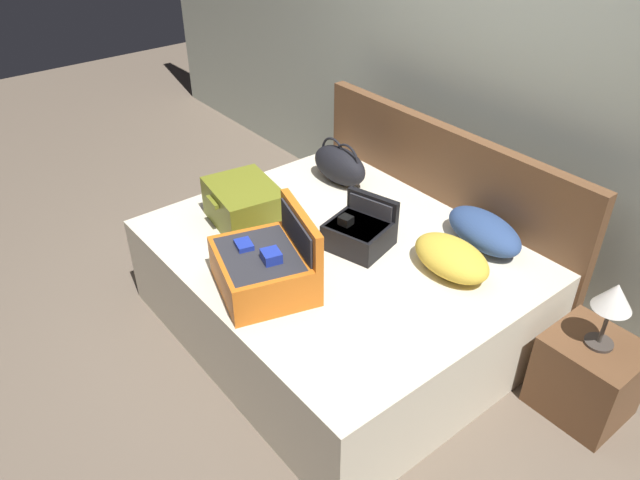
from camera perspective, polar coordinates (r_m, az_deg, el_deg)
ground_plane at (r=3.61m, az=-3.47°, el=-10.51°), size 12.00×12.00×0.00m
back_wall at (r=3.95m, az=16.31°, el=14.62°), size 8.00×0.10×2.60m
bed at (r=3.60m, az=1.56°, el=-4.44°), size 2.03×1.66×0.58m
headboard at (r=3.98m, az=11.28°, el=3.26°), size 2.07×0.08×1.06m
hard_case_large at (r=3.06m, az=-5.16°, el=-2.50°), size 0.61×0.58×0.41m
hard_case_medium at (r=3.60m, az=-7.13°, el=3.34°), size 0.51×0.43×0.25m
hard_case_small at (r=3.39m, az=3.73°, el=0.79°), size 0.39×0.38×0.27m
duffel_bag at (r=4.02m, az=1.86°, el=7.07°), size 0.44×0.23×0.30m
pillow_near_headboard at (r=3.52m, az=15.15°, el=0.84°), size 0.55×0.35×0.18m
pillow_center_head at (r=3.27m, az=12.23°, el=-1.62°), size 0.49×0.33×0.17m
nightstand at (r=3.44m, az=23.80°, el=-11.62°), size 0.44×0.40×0.45m
table_lamp at (r=3.13m, az=25.89°, el=-5.05°), size 0.18×0.18×0.37m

